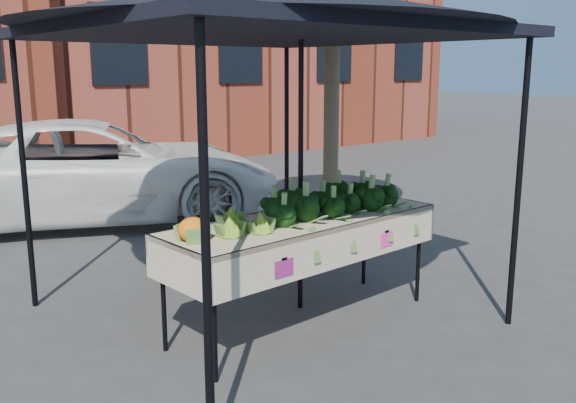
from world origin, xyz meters
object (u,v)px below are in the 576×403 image
object	(u,v)px
table	(304,271)
street_tree	(332,36)
vehicle	(86,34)
canopy	(262,156)

from	to	relation	value
table	street_tree	bearing A→B (deg)	40.52
vehicle	street_tree	distance (m)	3.57
canopy	street_tree	size ratio (longest dim) A/B	0.66
table	vehicle	world-z (taller)	vehicle
canopy	vehicle	xyz separation A→B (m)	(0.30, 4.21, 1.15)
table	street_tree	xyz separation A→B (m)	(1.49, 1.27, 1.95)
vehicle	canopy	bearing A→B (deg)	-160.07
canopy	street_tree	distance (m)	2.13
canopy	vehicle	bearing A→B (deg)	85.93
street_tree	canopy	bearing A→B (deg)	-150.96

